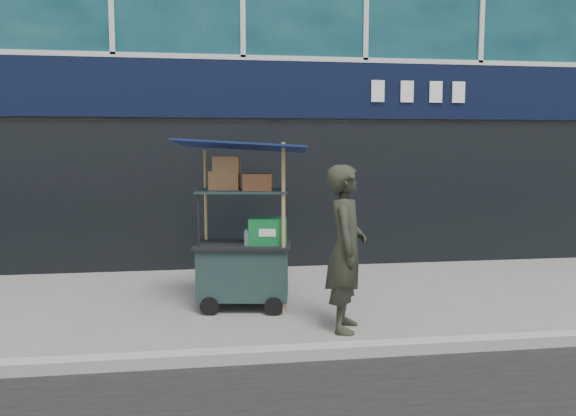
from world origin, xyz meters
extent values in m
plane|color=slate|center=(0.00, 0.00, 0.00)|extent=(80.00, 80.00, 0.00)
cube|color=gray|center=(0.00, -0.20, 0.06)|extent=(80.00, 0.18, 0.12)
cube|color=black|center=(0.00, 3.86, 2.90)|extent=(15.68, 0.06, 0.90)
cube|color=black|center=(0.00, 3.90, 1.20)|extent=(15.68, 0.04, 2.40)
cube|color=#182929|center=(-0.17, 1.59, 0.45)|extent=(1.18, 0.80, 0.64)
cylinder|color=black|center=(-0.60, 1.32, 0.11)|extent=(0.22, 0.08, 0.22)
cylinder|color=black|center=(0.16, 1.20, 0.11)|extent=(0.22, 0.08, 0.22)
cube|color=black|center=(-0.17, 1.59, 0.79)|extent=(1.26, 0.88, 0.04)
cylinder|color=black|center=(-0.70, 1.40, 1.11)|extent=(0.03, 0.03, 0.68)
cylinder|color=black|center=(0.28, 1.25, 1.11)|extent=(0.03, 0.03, 0.68)
cylinder|color=black|center=(-0.62, 1.94, 1.11)|extent=(0.03, 0.03, 0.68)
cylinder|color=black|center=(0.37, 1.78, 1.11)|extent=(0.03, 0.03, 0.68)
cube|color=#182929|center=(-0.17, 1.59, 1.45)|extent=(1.18, 0.80, 0.03)
cylinder|color=olive|center=(0.28, 1.25, 1.02)|extent=(0.05, 0.05, 2.05)
cylinder|color=olive|center=(-0.62, 1.94, 0.98)|extent=(0.04, 0.04, 1.95)
cube|color=#0B1042|center=(-0.17, 1.59, 2.00)|extent=(1.69, 1.32, 0.18)
cube|color=#0E5925|center=(0.13, 1.50, 0.97)|extent=(0.50, 0.38, 0.32)
cylinder|color=silver|center=(-0.14, 1.40, 0.90)|extent=(0.07, 0.07, 0.18)
cylinder|color=blue|center=(-0.14, 1.40, 1.00)|extent=(0.03, 0.03, 0.02)
cube|color=brown|center=(-0.39, 1.67, 1.58)|extent=(0.40, 0.33, 0.23)
cube|color=olive|center=(0.00, 1.52, 1.57)|extent=(0.38, 0.30, 0.20)
cube|color=brown|center=(-0.36, 1.65, 1.79)|extent=(0.35, 0.28, 0.18)
imported|color=#272A1F|center=(0.88, 0.59, 0.90)|extent=(0.61, 0.76, 1.80)
camera|label=1|loc=(-0.60, -5.23, 1.99)|focal=35.00mm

